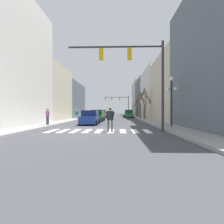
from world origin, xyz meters
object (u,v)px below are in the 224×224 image
object	(u,v)px
car_parked_right_near	(102,114)
car_parked_left_mid	(89,115)
pedestrian_waiting_at_curb	(48,115)
pedestrian_on_right_sidewalk	(77,114)
street_lamp_right_corner	(172,91)
pedestrian_on_left_sidewalk	(110,117)
street_tree_right_far	(137,109)
traffic_signal_far	(119,101)
car_driving_away_lane	(90,118)
car_driving_toward_lane	(129,114)
traffic_signal_near	(136,66)
street_tree_left_near	(144,104)
street_tree_left_mid	(140,106)
car_at_intersection	(98,116)

from	to	relation	value
car_parked_right_near	car_parked_left_mid	xyz separation A→B (m)	(-1.68, -6.54, -0.07)
pedestrian_waiting_at_curb	pedestrian_on_right_sidewalk	size ratio (longest dim) A/B	1.06
street_lamp_right_corner	pedestrian_on_left_sidewalk	bearing A→B (deg)	-151.54
car_parked_left_mid	pedestrian_on_right_sidewalk	xyz separation A→B (m)	(-1.61, -2.87, 0.30)
street_tree_right_far	car_parked_left_mid	bearing A→B (deg)	-127.39
traffic_signal_far	street_tree_right_far	bearing A→B (deg)	-63.07
traffic_signal_far	car_parked_left_mid	world-z (taller)	traffic_signal_far
car_driving_away_lane	pedestrian_on_left_sidewalk	distance (m)	7.47
street_lamp_right_corner	pedestrian_waiting_at_curb	distance (m)	11.93
street_lamp_right_corner	car_driving_toward_lane	bearing A→B (deg)	95.36
traffic_signal_near	street_tree_left_near	world-z (taller)	traffic_signal_near
traffic_signal_far	pedestrian_on_left_sidewalk	world-z (taller)	traffic_signal_far
car_parked_right_near	car_driving_toward_lane	bearing A→B (deg)	99.81
pedestrian_on_right_sidewalk	traffic_signal_near	bearing A→B (deg)	75.77
car_driving_toward_lane	street_tree_left_mid	size ratio (longest dim) A/B	0.91
traffic_signal_near	car_at_intersection	distance (m)	14.23
pedestrian_on_right_sidewalk	car_parked_left_mid	bearing A→B (deg)	-160.77
traffic_signal_near	car_parked_left_mid	size ratio (longest dim) A/B	1.59
pedestrian_waiting_at_curb	street_tree_right_far	xyz separation A→B (m)	(11.92, 28.07, 1.02)
car_parked_right_near	traffic_signal_far	bearing A→B (deg)	166.36
car_parked_right_near	pedestrian_waiting_at_curb	size ratio (longest dim) A/B	2.65
traffic_signal_near	pedestrian_on_right_sidewalk	world-z (taller)	traffic_signal_near
pedestrian_on_left_sidewalk	street_tree_left_mid	xyz separation A→B (m)	(4.92, 21.54, 1.49)
street_tree_left_near	car_parked_right_near	bearing A→B (deg)	134.55
car_driving_toward_lane	street_lamp_right_corner	bearing A→B (deg)	-174.64
car_at_intersection	car_parked_left_mid	distance (m)	6.20
car_parked_right_near	car_parked_left_mid	world-z (taller)	car_parked_right_near
pedestrian_waiting_at_curb	car_at_intersection	bearing A→B (deg)	107.76
car_at_intersection	pedestrian_waiting_at_curb	distance (m)	9.76
traffic_signal_far	street_tree_left_near	xyz separation A→B (m)	(4.23, -24.17, -1.99)
car_parked_right_near	car_parked_left_mid	size ratio (longest dim) A/B	0.98
pedestrian_on_right_sidewalk	street_tree_left_near	size ratio (longest dim) A/B	0.29
car_parked_right_near	street_lamp_right_corner	bearing A→B (deg)	19.68
car_driving_away_lane	car_at_intersection	world-z (taller)	car_at_intersection
street_lamp_right_corner	pedestrian_waiting_at_curb	xyz separation A→B (m)	(-11.62, 1.70, -2.11)
traffic_signal_near	car_parked_left_mid	xyz separation A→B (m)	(-6.54, 18.72, -4.10)
street_lamp_right_corner	car_driving_toward_lane	distance (m)	24.23
traffic_signal_far	street_tree_left_mid	size ratio (longest dim) A/B	1.54
traffic_signal_near	car_driving_toward_lane	world-z (taller)	traffic_signal_near
street_tree_left_near	street_tree_left_mid	size ratio (longest dim) A/B	1.03
traffic_signal_near	car_at_intersection	size ratio (longest dim) A/B	1.53
car_at_intersection	car_driving_toward_lane	size ratio (longest dim) A/B	0.98
car_parked_left_mid	street_tree_right_far	distance (m)	16.85
street_lamp_right_corner	pedestrian_on_right_sidewalk	xyz separation A→B (m)	(-11.51, 13.56, -2.16)
traffic_signal_near	pedestrian_waiting_at_curb	distance (m)	9.91
car_parked_right_near	traffic_signal_near	bearing A→B (deg)	10.89
street_tree_right_far	car_driving_toward_lane	bearing A→B (deg)	-113.83
car_driving_away_lane	street_tree_left_near	size ratio (longest dim) A/B	0.82
car_at_intersection	pedestrian_on_right_sidewalk	xyz separation A→B (m)	(-3.81, 2.93, 0.29)
car_parked_right_near	car_driving_away_lane	distance (m)	18.80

